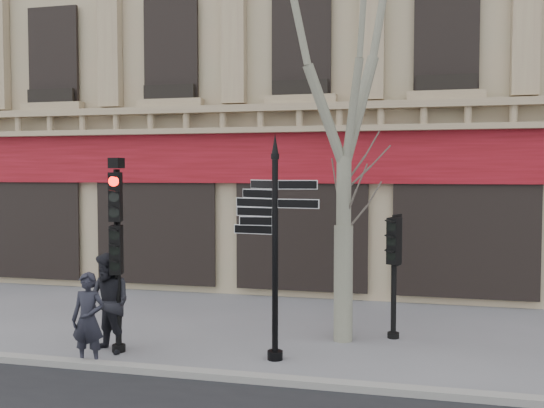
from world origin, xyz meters
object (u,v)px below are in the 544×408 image
Objects in this scene: pedestrian_a at (88,320)px; pedestrian_b at (108,303)px; traffic_signal_secondary at (394,254)px; plane_tree at (345,23)px; traffic_signal_main at (117,230)px; fingerpost at (275,209)px.

pedestrian_a is 0.78m from pedestrian_b.
traffic_signal_secondary reaches higher than pedestrian_a.
traffic_signal_secondary is at bearing 23.59° from plane_tree.
pedestrian_b is at bearing -159.35° from traffic_signal_main.
pedestrian_a is at bearing -147.21° from plane_tree.
fingerpost is 1.12× the size of traffic_signal_main.
fingerpost reaches higher than traffic_signal_secondary.
pedestrian_b is at bearing -157.06° from fingerpost.
fingerpost is 0.45× the size of plane_tree.
traffic_signal_main is 1.32m from pedestrian_b.
traffic_signal_secondary is 5.42m from pedestrian_b.
traffic_signal_secondary is at bearing 60.87° from fingerpost.
traffic_signal_secondary is 1.32× the size of pedestrian_b.
pedestrian_b is at bearing -135.40° from traffic_signal_secondary.
traffic_signal_main is 1.48× the size of traffic_signal_secondary.
traffic_signal_main is (-2.84, -0.21, -0.41)m from fingerpost.
plane_tree is at bearing 7.34° from traffic_signal_main.
pedestrian_a is at bearing -111.65° from traffic_signal_main.
fingerpost is 3.46m from pedestrian_b.
plane_tree is 5.45× the size of pedestrian_a.
fingerpost is at bearing -11.81° from traffic_signal_main.
fingerpost reaches higher than pedestrian_b.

